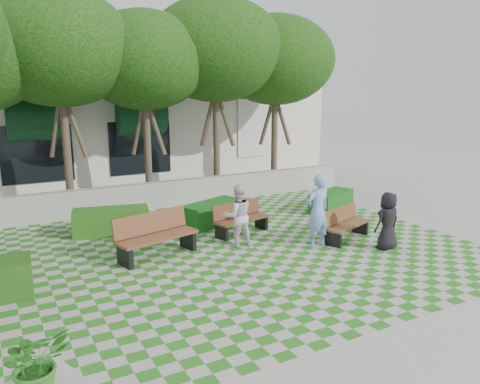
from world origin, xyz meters
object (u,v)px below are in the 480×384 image
person_blue (318,211)px  person_white (238,216)px  bench_west (156,236)px  person_dark (388,221)px  bench_east (345,224)px  hedge_east (331,201)px  hedge_midright (212,213)px  bench_mid (241,219)px  hedge_midleft (111,221)px

person_blue → person_white: bearing=-35.3°
bench_west → person_dark: person_dark is taller
bench_east → hedge_east: (1.66, 2.59, -0.10)m
hedge_midright → bench_mid: bearing=-74.8°
hedge_midleft → person_blue: size_ratio=1.07×
bench_mid → hedge_midleft: (-3.23, 1.73, -0.07)m
bench_mid → person_white: size_ratio=1.09×
hedge_midleft → bench_east: bearing=-33.1°
bench_west → hedge_midright: bearing=22.5°
hedge_midright → person_dark: size_ratio=1.32×
person_blue → bench_mid: bearing=-63.3°
hedge_midleft → person_white: (2.64, -2.64, 0.46)m
hedge_midleft → person_dark: (5.87, -4.71, 0.39)m
bench_east → bench_mid: 2.91m
person_dark → bench_west: bearing=-25.6°
hedge_midright → person_blue: person_blue is taller
bench_east → person_white: person_white is taller
hedge_midright → hedge_midleft: hedge_midleft is taller
hedge_east → hedge_midleft: size_ratio=0.89×
bench_west → hedge_midleft: (-0.51, 2.36, -0.16)m
hedge_midleft → bench_mid: bearing=-28.2°
person_white → hedge_midleft: bearing=-34.4°
bench_east → bench_west: bench_west is taller
person_blue → person_dark: size_ratio=1.30×
bench_east → hedge_midright: 3.98m
bench_mid → bench_west: size_ratio=0.83×
hedge_midleft → person_white: person_white is taller
bench_mid → hedge_midleft: size_ratio=0.86×
hedge_east → person_white: (-4.49, -1.66, 0.50)m
hedge_midleft → person_blue: person_blue is taller
hedge_east → hedge_midright: 4.26m
person_white → person_dark: bearing=158.0°
bench_mid → person_white: bearing=-135.4°
hedge_midright → person_white: (-0.26, -2.10, 0.47)m
bench_west → person_dark: bearing=-38.4°
bench_west → person_white: (2.13, -0.29, 0.30)m
bench_east → hedge_midright: bearing=110.5°
hedge_east → hedge_midleft: 7.21m
person_blue → hedge_east: bearing=-138.9°
hedge_midright → person_dark: person_dark is taller
hedge_east → person_blue: person_blue is taller
bench_east → hedge_midleft: size_ratio=0.86×
bench_east → hedge_east: bearing=37.5°
bench_east → bench_west: (-4.96, 1.22, 0.09)m
bench_east → hedge_midleft: bench_east is taller
person_dark → person_white: size_ratio=0.91×
bench_mid → hedge_east: (3.91, 0.75, -0.11)m
bench_west → hedge_midleft: 2.42m
person_blue → person_dark: (1.47, -0.99, -0.22)m
bench_mid → person_white: 1.15m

